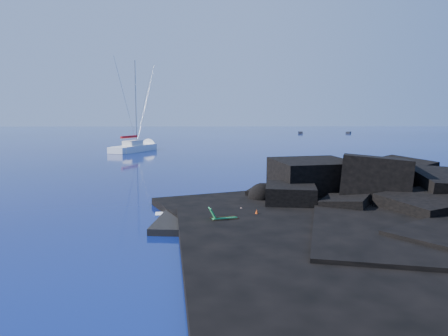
% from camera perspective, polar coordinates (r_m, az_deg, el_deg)
% --- Properties ---
extents(ground, '(400.00, 400.00, 0.00)m').
position_cam_1_polar(ground, '(24.25, -9.22, -7.45)').
color(ground, '#030733').
rests_on(ground, ground).
extents(headland, '(24.00, 24.00, 3.60)m').
position_cam_1_polar(headland, '(28.64, 18.55, -5.49)').
color(headland, black).
rests_on(headland, ground).
extents(beach, '(9.08, 6.86, 0.70)m').
position_cam_1_polar(beach, '(24.54, 1.49, -7.19)').
color(beach, black).
rests_on(beach, ground).
extents(surf_foam, '(10.00, 8.00, 0.06)m').
position_cam_1_polar(surf_foam, '(28.95, 2.04, -5.00)').
color(surf_foam, white).
rests_on(surf_foam, ground).
extents(sailboat, '(8.19, 14.22, 14.85)m').
position_cam_1_polar(sailboat, '(73.16, -11.56, 2.14)').
color(sailboat, white).
rests_on(sailboat, ground).
extents(deck_chair, '(1.56, 1.00, 0.99)m').
position_cam_1_polar(deck_chair, '(22.79, 0.05, -6.11)').
color(deck_chair, '#1A783F').
rests_on(deck_chair, beach).
extents(towel, '(1.94, 1.06, 0.05)m').
position_cam_1_polar(towel, '(25.47, 1.12, -5.80)').
color(towel, white).
rests_on(towel, beach).
extents(sunbather, '(1.81, 0.66, 0.26)m').
position_cam_1_polar(sunbather, '(25.44, 1.12, -5.45)').
color(sunbather, tan).
rests_on(sunbather, towel).
extents(marker_cone, '(0.35, 0.35, 0.51)m').
position_cam_1_polar(marker_cone, '(24.05, 4.28, -6.02)').
color(marker_cone, '#F7480D').
rests_on(marker_cone, beach).
extents(distant_boat_a, '(2.28, 4.76, 0.61)m').
position_cam_1_polar(distant_boat_a, '(142.52, 9.95, 4.48)').
color(distant_boat_a, '#242429').
rests_on(distant_boat_a, ground).
extents(distant_boat_b, '(2.87, 4.40, 0.56)m').
position_cam_1_polar(distant_boat_b, '(146.09, 15.94, 4.37)').
color(distant_boat_b, black).
rests_on(distant_boat_b, ground).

